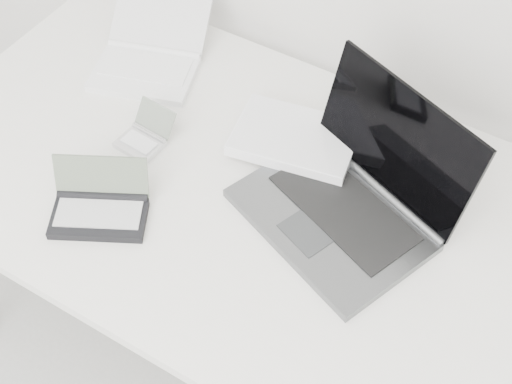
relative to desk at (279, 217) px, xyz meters
The scene contains 5 objects.
desk is the anchor object (origin of this frame).
laptop_large 0.14m from the desk, 47.47° to the left, with size 0.53×0.42×0.24m.
netbook_open_white 0.51m from the desk, 156.61° to the left, with size 0.31×0.34×0.10m.
pda_silver 0.34m from the desk, behind, with size 0.10×0.12×0.07m.
palmtop_charcoal 0.36m from the desk, 144.97° to the right, with size 0.23×0.21×0.10m.
Camera 1 is at (0.41, 0.78, 1.86)m, focal length 50.00 mm.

